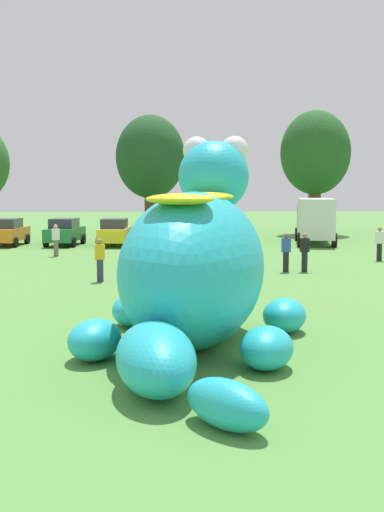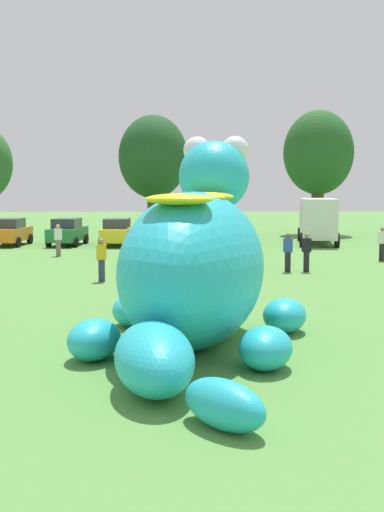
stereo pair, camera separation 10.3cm
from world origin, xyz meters
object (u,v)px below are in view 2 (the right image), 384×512
spectator_near_inflatable (307,253)px  spectator_by_cars (58,240)px  car_green (67,232)px  box_truck (317,219)px  car_white (226,231)px  spectator_wandering (382,244)px  car_yellow (117,232)px  car_black (178,232)px  spectator_far_side (102,260)px  giant_inflatable_creature (195,267)px  spectator_mid_field (288,253)px  car_orange (10,232)px

spectator_near_inflatable → spectator_by_cars: size_ratio=1.00×
car_green → box_truck: size_ratio=0.64×
car_white → spectator_wandering: bearing=-54.1°
car_green → spectator_wandering: 19.47m
car_yellow → spectator_near_inflatable: size_ratio=2.46×
car_black → box_truck: bearing=2.1°
spectator_by_cars → spectator_far_side: 10.13m
giant_inflatable_creature → car_black: size_ratio=2.47×
giant_inflatable_creature → car_black: (0.41, 26.57, -1.02)m
giant_inflatable_creature → spectator_mid_field: giant_inflatable_creature is taller
car_white → spectator_by_cars: 11.58m
spectator_near_inflatable → spectator_wandering: (4.71, 3.97, 0.00)m
box_truck → giant_inflatable_creature: bearing=-109.4°
car_black → spectator_near_inflatable: 14.43m
car_green → spectator_mid_field: bearing=-50.1°
car_black → spectator_wandering: car_black is taller
spectator_far_side → car_white: bearing=67.7°
car_orange → spectator_near_inflatable: size_ratio=2.49×
box_truck → car_black: bearing=-177.9°
car_orange → car_white: size_ratio=0.98×
spectator_mid_field → spectator_far_side: 8.28m
car_green → spectator_by_cars: (0.38, -6.47, -0.01)m
car_yellow → car_white: 6.89m
car_black → spectator_by_cars: size_ratio=2.45×
car_white → spectator_near_inflatable: size_ratio=2.54×
car_orange → car_yellow: same height
spectator_mid_field → spectator_far_side: size_ratio=1.00×
car_black → spectator_mid_field: size_ratio=2.45×
car_orange → car_black: bearing=-1.3°
spectator_wandering → car_green: bearing=150.4°
box_truck → spectator_near_inflatable: (-3.81, -13.77, -0.75)m
spectator_by_cars → car_black: bearing=43.8°
giant_inflatable_creature → box_truck: size_ratio=1.55×
giant_inflatable_creature → car_yellow: size_ratio=2.45×
box_truck → spectator_far_side: (-12.53, -16.30, -0.75)m
box_truck → spectator_wandering: bearing=-84.7°
box_truck → spectator_by_cars: size_ratio=3.89×
spectator_wandering → spectator_near_inflatable: bearing=-139.9°
spectator_wandering → spectator_far_side: (-13.44, -6.49, 0.00)m
car_black → car_white: bearing=0.8°
car_black → car_white: size_ratio=0.96×
spectator_by_cars → spectator_near_inflatable: bearing=-31.0°
giant_inflatable_creature → car_green: (-6.58, 26.71, -1.02)m
car_black → spectator_mid_field: bearing=-71.9°
spectator_far_side → box_truck: bearing=52.5°
car_orange → box_truck: (19.60, 0.09, 0.74)m
car_orange → spectator_mid_field: (14.96, -13.71, -0.01)m
car_green → car_yellow: size_ratio=1.02×
spectator_near_inflatable → spectator_by_cars: (-11.83, 7.12, 0.00)m
car_orange → box_truck: size_ratio=0.64×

